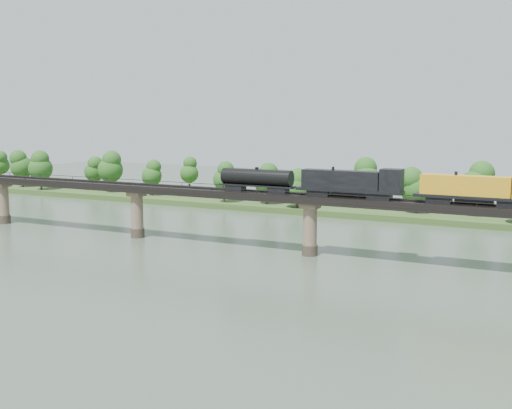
% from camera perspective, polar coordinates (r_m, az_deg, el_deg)
% --- Properties ---
extents(ground, '(400.00, 400.00, 0.00)m').
position_cam_1_polar(ground, '(95.71, -1.91, -8.07)').
color(ground, '#394738').
rests_on(ground, ground).
extents(far_bank, '(300.00, 24.00, 1.60)m').
position_cam_1_polar(far_bank, '(173.47, 11.51, -0.61)').
color(far_bank, '#2E491D').
rests_on(far_bank, ground).
extents(bridge, '(236.00, 30.00, 11.50)m').
position_cam_1_polar(bridge, '(121.04, 4.83, -2.00)').
color(bridge, '#473A2D').
rests_on(bridge, ground).
extents(bridge_superstructure, '(220.00, 4.90, 0.75)m').
position_cam_1_polar(bridge_superstructure, '(120.09, 4.86, 0.98)').
color(bridge_superstructure, black).
rests_on(bridge_superstructure, bridge).
extents(far_treeline, '(289.06, 17.54, 13.60)m').
position_cam_1_polar(far_treeline, '(170.46, 8.53, 2.03)').
color(far_treeline, '#382619').
rests_on(far_treeline, far_bank).
extents(freight_train, '(79.79, 3.11, 5.49)m').
position_cam_1_polar(freight_train, '(113.63, 15.33, 1.49)').
color(freight_train, black).
rests_on(freight_train, bridge).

